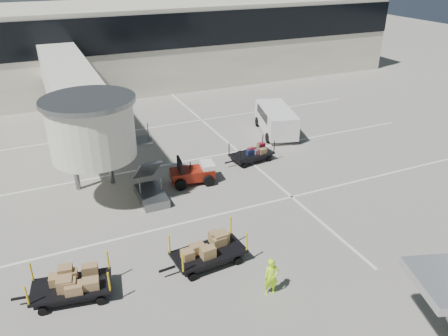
{
  "coord_description": "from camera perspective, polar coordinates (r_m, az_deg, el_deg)",
  "views": [
    {
      "loc": [
        -6.43,
        -16.13,
        12.57
      ],
      "look_at": [
        2.34,
        3.33,
        2.0
      ],
      "focal_mm": 35.0,
      "sensor_mm": 36.0,
      "label": 1
    }
  ],
  "objects": [
    {
      "name": "suitcase_cart",
      "position": [
        29.08,
        3.59,
        1.71
      ],
      "size": [
        3.59,
        1.8,
        1.38
      ],
      "rotation": [
        0.0,
        0.0,
        0.13
      ],
      "color": "black",
      "rests_on": "ground"
    },
    {
      "name": "minivan",
      "position": [
        33.86,
        6.75,
        6.5
      ],
      "size": [
        3.4,
        5.57,
        1.97
      ],
      "rotation": [
        0.0,
        0.0,
        -0.27
      ],
      "color": "white",
      "rests_on": "ground"
    },
    {
      "name": "terminal",
      "position": [
        47.24,
        -17.04,
        14.92
      ],
      "size": [
        64.0,
        12.11,
        15.2
      ],
      "color": "white",
      "rests_on": "ground"
    },
    {
      "name": "lane_markings",
      "position": [
        28.97,
        -10.35,
        0.19
      ],
      "size": [
        40.0,
        30.0,
        0.02
      ],
      "color": "white",
      "rests_on": "ground"
    },
    {
      "name": "box_cart_far",
      "position": [
        19.1,
        -19.51,
        -14.29
      ],
      "size": [
        3.93,
        2.05,
        1.51
      ],
      "rotation": [
        0.0,
        0.0,
        -0.17
      ],
      "color": "black",
      "rests_on": "ground"
    },
    {
      "name": "jet_bridge",
      "position": [
        29.68,
        -18.73,
        8.74
      ],
      "size": [
        5.7,
        20.4,
        6.03
      ],
      "color": "silver",
      "rests_on": "ground"
    },
    {
      "name": "ground",
      "position": [
        21.44,
        -2.07,
        -9.58
      ],
      "size": [
        140.0,
        140.0,
        0.0
      ],
      "primitive_type": "plane",
      "color": "gray",
      "rests_on": "ground"
    },
    {
      "name": "ground_worker",
      "position": [
        18.19,
        6.19,
        -13.96
      ],
      "size": [
        0.67,
        0.49,
        1.7
      ],
      "primitive_type": "imported",
      "rotation": [
        0.0,
        0.0,
        -0.15
      ],
      "color": "#B3FF1A",
      "rests_on": "ground"
    },
    {
      "name": "baggage_tug",
      "position": [
        26.36,
        -4.02,
        -0.69
      ],
      "size": [
        2.74,
        1.94,
        1.7
      ],
      "rotation": [
        0.0,
        0.0,
        -0.13
      ],
      "color": "maroon",
      "rests_on": "ground"
    },
    {
      "name": "box_cart_near",
      "position": [
        19.77,
        -1.87,
        -10.92
      ],
      "size": [
        4.03,
        1.85,
        1.56
      ],
      "rotation": [
        0.0,
        0.0,
        0.08
      ],
      "color": "black",
      "rests_on": "ground"
    }
  ]
}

